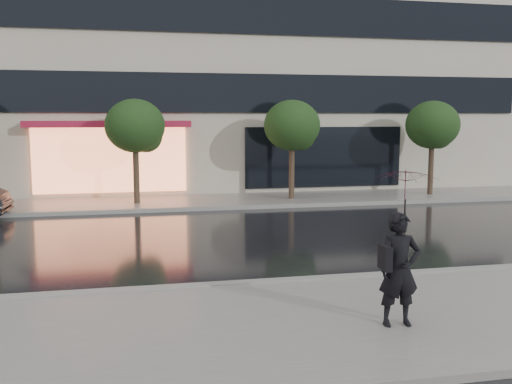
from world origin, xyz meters
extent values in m
plane|color=black|center=(0.00, 0.00, 0.00)|extent=(120.00, 120.00, 0.00)
cube|color=slate|center=(0.00, -3.25, 0.06)|extent=(60.00, 4.50, 0.12)
cube|color=slate|center=(0.00, 10.25, 0.06)|extent=(60.00, 3.50, 0.12)
cube|color=gray|center=(0.00, -1.00, 0.07)|extent=(60.00, 0.25, 0.14)
cube|color=gray|center=(0.00, 8.50, 0.07)|extent=(60.00, 0.25, 0.14)
cube|color=#B7B09B|center=(0.00, 18.00, 9.00)|extent=(30.00, 12.00, 18.00)
cube|color=black|center=(0.00, 11.94, 4.30)|extent=(28.00, 0.12, 1.60)
cube|color=black|center=(0.00, 11.94, 7.50)|extent=(28.00, 0.12, 1.60)
cube|color=#FF8C59|center=(-4.00, 11.92, 1.60)|extent=(6.00, 0.10, 2.60)
cube|color=maroon|center=(-4.00, 11.59, 3.05)|extent=(6.40, 0.70, 0.25)
cube|color=black|center=(5.00, 11.94, 1.60)|extent=(7.00, 0.10, 2.60)
cylinder|color=#33261C|center=(-3.00, 10.00, 1.10)|extent=(0.22, 0.22, 2.20)
ellipsoid|color=black|center=(-3.00, 10.00, 3.00)|extent=(2.20, 2.20, 1.98)
sphere|color=black|center=(-2.60, 10.20, 2.60)|extent=(1.20, 1.20, 1.20)
cylinder|color=#33261C|center=(3.00, 10.00, 1.10)|extent=(0.22, 0.22, 2.20)
ellipsoid|color=black|center=(3.00, 10.00, 3.00)|extent=(2.20, 2.20, 1.98)
sphere|color=black|center=(3.40, 10.20, 2.60)|extent=(1.20, 1.20, 1.20)
cylinder|color=#33261C|center=(9.00, 10.00, 1.10)|extent=(0.22, 0.22, 2.20)
ellipsoid|color=black|center=(9.00, 10.00, 3.00)|extent=(2.20, 2.20, 1.98)
sphere|color=black|center=(9.40, 10.20, 2.60)|extent=(1.20, 1.20, 1.20)
imported|color=black|center=(0.90, -3.74, 1.00)|extent=(0.66, 0.45, 1.76)
imported|color=#3E0B1F|center=(0.96, -3.74, 2.13)|extent=(0.97, 0.98, 0.85)
cylinder|color=black|center=(0.96, -3.74, 1.65)|extent=(0.02, 0.02, 0.88)
cube|color=black|center=(0.64, -3.78, 1.21)|extent=(0.13, 0.33, 0.38)
camera|label=1|loc=(-3.00, -11.59, 3.32)|focal=40.00mm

